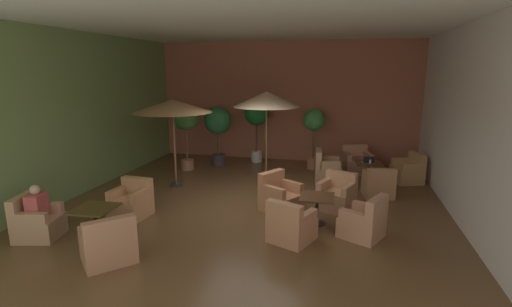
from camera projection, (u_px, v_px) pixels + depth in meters
ground_plane at (251, 205)px, 9.04m from camera, size 9.16×9.72×0.02m
wall_back_brick at (285, 102)px, 13.16m from camera, size 9.16×0.08×4.13m
wall_left_accent at (80, 114)px, 9.63m from camera, size 0.08×9.72×4.13m
wall_right_plain at (470, 126)px, 7.55m from camera, size 0.08×9.72×4.13m
ceiling_slab at (251, 23)px, 8.13m from camera, size 9.16×9.72×0.06m
cafe_table_front_left at (369, 166)px, 10.66m from camera, size 0.79×0.79×0.60m
armchair_front_left_north at (327, 170)px, 10.85m from camera, size 0.81×0.88×0.93m
armchair_front_left_east at (378, 185)px, 9.56m from camera, size 0.81×0.81×0.80m
armchair_front_left_south at (408, 171)px, 10.79m from camera, size 0.92×0.97×0.84m
armchair_front_left_west at (356, 162)px, 11.84m from camera, size 0.98×0.97×0.85m
cafe_table_front_right at (317, 202)px, 7.83m from camera, size 0.71×0.71×0.60m
armchair_front_right_north at (337, 196)px, 8.70m from camera, size 0.95×0.95×0.85m
armchair_front_right_east at (280, 197)px, 8.60m from camera, size 1.06×1.04×0.88m
armchair_front_right_south at (291, 226)px, 7.05m from camera, size 0.95×0.97×0.84m
armchair_front_right_west at (364, 222)px, 7.21m from camera, size 0.96×0.96×0.86m
cafe_table_mid_center at (95, 214)px, 7.17m from camera, size 0.79×0.79×0.60m
armchair_mid_center_north at (131, 203)px, 8.25m from camera, size 0.78×0.81×0.82m
armchair_mid_center_east at (37, 222)px, 7.21m from camera, size 0.89×0.87×0.85m
armchair_mid_center_south at (109, 245)px, 6.29m from camera, size 1.10×1.10×0.85m
patio_umbrella_tall_red at (267, 100)px, 10.73m from camera, size 1.94×1.94×2.57m
patio_umbrella_center_beige at (173, 107)px, 9.98m from camera, size 2.11×2.11×2.40m
potted_tree_left_corner at (218, 124)px, 12.44m from camera, size 0.90×0.90×1.98m
potted_tree_mid_left at (314, 125)px, 11.97m from camera, size 0.71×0.71×1.97m
potted_tree_mid_right at (257, 117)px, 12.89m from camera, size 0.84×0.84×2.13m
potted_tree_right_corner at (186, 121)px, 11.84m from camera, size 0.84×0.84×2.13m
patron_blue_shirt at (37, 204)px, 7.13m from camera, size 0.34×0.45×0.65m
iced_drink_cup at (370, 161)px, 10.54m from camera, size 0.08×0.08×0.11m
open_laptop at (368, 161)px, 10.58m from camera, size 0.36×0.31×0.20m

